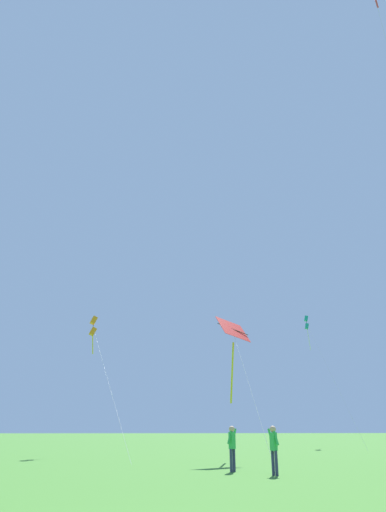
{
  "coord_description": "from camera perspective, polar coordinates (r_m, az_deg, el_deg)",
  "views": [
    {
      "loc": [
        1.03,
        -5.2,
        1.58
      ],
      "look_at": [
        3.5,
        24.19,
        12.64
      ],
      "focal_mm": 32.45,
      "sensor_mm": 36.0,
      "label": 1
    }
  ],
  "objects": [
    {
      "name": "person_with_spool",
      "position": [
        18.66,
        9.91,
        -21.99
      ],
      "size": [
        0.34,
        0.51,
        1.7
      ],
      "color": "#2D3351",
      "rests_on": "ground_plane"
    },
    {
      "name": "kite_teal_box",
      "position": [
        51.94,
        13.86,
        -8.12
      ],
      "size": [
        0.73,
        10.8,
        13.14
      ],
      "color": "teal",
      "rests_on": "ground_plane"
    },
    {
      "name": "person_foreground_watcher",
      "position": [
        20.0,
        4.85,
        -22.09
      ],
      "size": [
        0.47,
        0.41,
        1.7
      ],
      "color": "#2D3351",
      "rests_on": "ground_plane"
    },
    {
      "name": "kite_red_high",
      "position": [
        27.35,
        4.93,
        -11.02
      ],
      "size": [
        2.05,
        9.0,
        7.87
      ],
      "color": "red",
      "rests_on": "ground_plane"
    },
    {
      "name": "kite_orange_box",
      "position": [
        35.04,
        -12.18,
        -8.56
      ],
      "size": [
        3.93,
        10.41,
        9.42
      ],
      "color": "orange",
      "rests_on": "ground_plane"
    }
  ]
}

